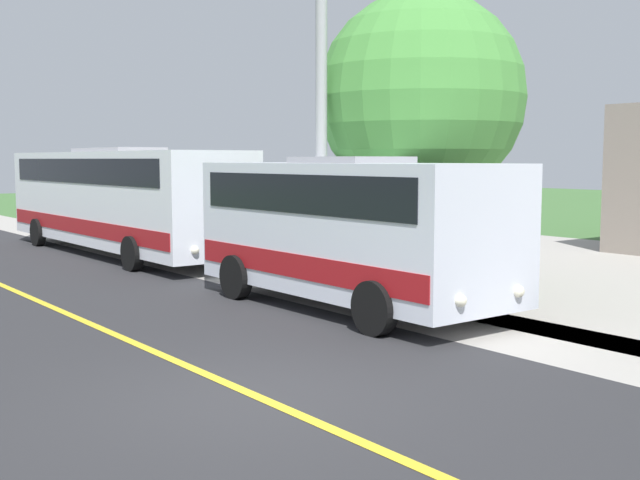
% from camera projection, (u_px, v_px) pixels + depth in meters
% --- Properties ---
extents(ground_plane, '(120.00, 120.00, 0.00)m').
position_uv_depth(ground_plane, '(254.00, 396.00, 9.46)').
color(ground_plane, '#3D6633').
extents(road_surface, '(8.00, 100.00, 0.01)m').
position_uv_depth(road_surface, '(254.00, 396.00, 9.46)').
color(road_surface, '#28282B').
rests_on(road_surface, ground).
extents(sidewalk, '(2.40, 100.00, 0.01)m').
position_uv_depth(sidewalk, '(528.00, 337.00, 12.61)').
color(sidewalk, '#9E9991').
rests_on(sidewalk, ground).
extents(road_centre_line, '(0.16, 100.00, 0.00)m').
position_uv_depth(road_centre_line, '(254.00, 395.00, 9.46)').
color(road_centre_line, gold).
rests_on(road_centre_line, ground).
extents(shuttle_bus_front, '(2.75, 6.97, 2.88)m').
position_uv_depth(shuttle_bus_front, '(350.00, 225.00, 14.96)').
color(shuttle_bus_front, silver).
rests_on(shuttle_bus_front, ground).
extents(transit_bus_rear, '(2.76, 11.96, 3.17)m').
position_uv_depth(transit_bus_rear, '(119.00, 196.00, 23.48)').
color(transit_bus_rear, white).
rests_on(transit_bus_rear, ground).
extents(street_light_pole, '(1.97, 0.24, 7.55)m').
position_uv_depth(street_light_pole, '(316.00, 93.00, 16.06)').
color(street_light_pole, '#9E9EA3').
rests_on(street_light_pole, ground).
extents(tree_curbside, '(4.56, 4.56, 6.46)m').
position_uv_depth(tree_curbside, '(421.00, 98.00, 17.23)').
color(tree_curbside, '#4C3826').
rests_on(tree_curbside, ground).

